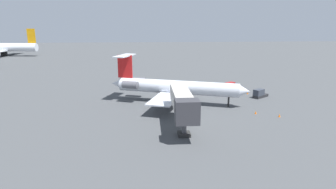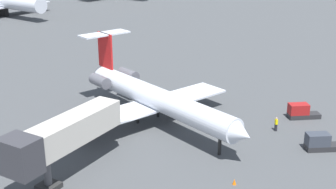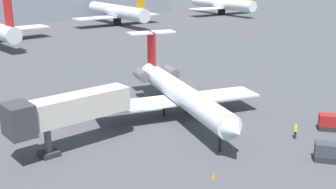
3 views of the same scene
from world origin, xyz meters
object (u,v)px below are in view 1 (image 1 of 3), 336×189
traffic_cone_near (279,115)px  parked_airliner_east_end (4,47)px  ground_crew_marshaller (231,92)px  baggage_tug_lead (260,94)px  jet_bridge (183,103)px  traffic_cone_mid (256,112)px  regional_jet (173,87)px  traffic_cone_far (247,93)px  baggage_tug_trailing (231,87)px

traffic_cone_near → parked_airliner_east_end: parked_airliner_east_end is taller
ground_crew_marshaller → baggage_tug_lead: size_ratio=0.41×
baggage_tug_lead → parked_airliner_east_end: bearing=46.7°
jet_bridge → traffic_cone_mid: size_ratio=24.13×
regional_jet → traffic_cone_mid: bearing=-121.3°
traffic_cone_far → traffic_cone_near: bearing=179.1°
jet_bridge → traffic_cone_far: jet_bridge is taller
traffic_cone_mid → traffic_cone_far: size_ratio=1.00×
ground_crew_marshaller → baggage_tug_lead: (-2.47, -5.60, -0.02)m
traffic_cone_mid → traffic_cone_far: 15.17m
regional_jet → ground_crew_marshaller: (5.10, -13.72, -2.53)m
jet_bridge → ground_crew_marshaller: bearing=-33.2°
ground_crew_marshaller → traffic_cone_far: bearing=-76.5°
regional_jet → baggage_tug_lead: (2.63, -19.32, -2.55)m
jet_bridge → baggage_tug_trailing: (26.46, -15.30, -3.57)m
baggage_tug_trailing → regional_jet: bearing=124.5°
baggage_tug_trailing → traffic_cone_mid: bearing=176.7°
jet_bridge → traffic_cone_near: 18.96m
baggage_tug_lead → traffic_cone_far: (3.47, 1.44, -0.56)m
baggage_tug_lead → traffic_cone_near: baggage_tug_lead is taller
jet_bridge → ground_crew_marshaller: (21.10, -13.81, -3.55)m
ground_crew_marshaller → traffic_cone_near: ground_crew_marshaller is taller
traffic_cone_near → parked_airliner_east_end: size_ratio=0.02×
baggage_tug_trailing → parked_airliner_east_end: (81.42, 90.77, 3.47)m
regional_jet → ground_crew_marshaller: 14.86m
regional_jet → baggage_tug_trailing: 18.64m
regional_jet → traffic_cone_far: size_ratio=50.51×
regional_jet → ground_crew_marshaller: bearing=-69.6°
regional_jet → traffic_cone_near: size_ratio=50.51×
traffic_cone_far → parked_airliner_east_end: 126.92m
ground_crew_marshaller → baggage_tug_lead: bearing=-113.8°
baggage_tug_lead → baggage_tug_trailing: bearing=27.7°
baggage_tug_lead → traffic_cone_far: size_ratio=7.43×
traffic_cone_near → traffic_cone_far: size_ratio=1.00×
baggage_tug_lead → traffic_cone_near: (-13.21, 1.71, -0.56)m
baggage_tug_lead → regional_jet: bearing=97.8°
traffic_cone_mid → traffic_cone_far: bearing=-14.3°
baggage_tug_lead → baggage_tug_trailing: size_ratio=1.01×
baggage_tug_lead → baggage_tug_trailing: same height
regional_jet → jet_bridge: size_ratio=2.09×
regional_jet → ground_crew_marshaller: size_ratio=16.44×
parked_airliner_east_end → baggage_tug_lead: bearing=-133.3°
baggage_tug_lead → traffic_cone_mid: bearing=155.2°
regional_jet → jet_bridge: 16.03m
jet_bridge → parked_airliner_east_end: bearing=35.0°
parked_airliner_east_end → ground_crew_marshaller: bearing=-134.2°
traffic_cone_mid → ground_crew_marshaller: bearing=1.7°
jet_bridge → traffic_cone_mid: bearing=-62.5°
ground_crew_marshaller → traffic_cone_mid: 13.71m
ground_crew_marshaller → parked_airliner_east_end: (86.79, 89.29, 3.45)m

